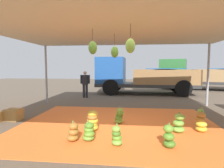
{
  "coord_description": "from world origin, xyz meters",
  "views": [
    {
      "loc": [
        0.41,
        -5.55,
        1.72
      ],
      "look_at": [
        -0.4,
        2.02,
        1.06
      ],
      "focal_mm": 30.17,
      "sensor_mm": 36.0,
      "label": 1
    }
  ],
  "objects_px": {
    "cargo_truck_far": "(202,75)",
    "crate_1": "(13,115)",
    "banana_bunch_5": "(201,122)",
    "banana_bunch_1": "(92,121)",
    "banana_bunch_7": "(73,132)",
    "worker_0": "(85,82)",
    "banana_bunch_4": "(201,118)",
    "banana_bunch_0": "(117,136)",
    "banana_bunch_3": "(179,124)",
    "banana_bunch_8": "(119,116)",
    "banana_bunch_6": "(89,132)",
    "banana_bunch_2": "(169,137)",
    "cargo_truck_main": "(141,76)"
  },
  "relations": [
    {
      "from": "banana_bunch_1",
      "to": "cargo_truck_main",
      "type": "distance_m",
      "value": 7.87
    },
    {
      "from": "banana_bunch_1",
      "to": "crate_1",
      "type": "distance_m",
      "value": 2.91
    },
    {
      "from": "banana_bunch_0",
      "to": "banana_bunch_4",
      "type": "xyz_separation_m",
      "value": [
        2.37,
        1.67,
        0.03
      ]
    },
    {
      "from": "banana_bunch_1",
      "to": "banana_bunch_7",
      "type": "distance_m",
      "value": 0.83
    },
    {
      "from": "banana_bunch_0",
      "to": "banana_bunch_6",
      "type": "relative_size",
      "value": 1.01
    },
    {
      "from": "cargo_truck_far",
      "to": "crate_1",
      "type": "relative_size",
      "value": 15.18
    },
    {
      "from": "cargo_truck_main",
      "to": "cargo_truck_far",
      "type": "distance_m",
      "value": 5.7
    },
    {
      "from": "banana_bunch_8",
      "to": "worker_0",
      "type": "distance_m",
      "value": 5.4
    },
    {
      "from": "banana_bunch_3",
      "to": "banana_bunch_6",
      "type": "xyz_separation_m",
      "value": [
        -2.23,
        -0.81,
        -0.03
      ]
    },
    {
      "from": "banana_bunch_6",
      "to": "banana_bunch_1",
      "type": "bearing_deg",
      "value": 95.87
    },
    {
      "from": "banana_bunch_0",
      "to": "banana_bunch_3",
      "type": "relative_size",
      "value": 0.91
    },
    {
      "from": "banana_bunch_0",
      "to": "banana_bunch_8",
      "type": "bearing_deg",
      "value": 92.03
    },
    {
      "from": "banana_bunch_1",
      "to": "banana_bunch_3",
      "type": "relative_size",
      "value": 1.08
    },
    {
      "from": "banana_bunch_2",
      "to": "cargo_truck_main",
      "type": "relative_size",
      "value": 0.08
    },
    {
      "from": "banana_bunch_7",
      "to": "worker_0",
      "type": "distance_m",
      "value": 6.56
    },
    {
      "from": "banana_bunch_0",
      "to": "crate_1",
      "type": "distance_m",
      "value": 3.92
    },
    {
      "from": "banana_bunch_0",
      "to": "banana_bunch_7",
      "type": "bearing_deg",
      "value": 172.89
    },
    {
      "from": "banana_bunch_3",
      "to": "banana_bunch_8",
      "type": "distance_m",
      "value": 1.76
    },
    {
      "from": "banana_bunch_1",
      "to": "worker_0",
      "type": "xyz_separation_m",
      "value": [
        -1.61,
        5.61,
        0.63
      ]
    },
    {
      "from": "banana_bunch_2",
      "to": "banana_bunch_3",
      "type": "xyz_separation_m",
      "value": [
        0.44,
        1.02,
        -0.0
      ]
    },
    {
      "from": "banana_bunch_5",
      "to": "crate_1",
      "type": "relative_size",
      "value": 1.18
    },
    {
      "from": "banana_bunch_2",
      "to": "banana_bunch_6",
      "type": "height_order",
      "value": "banana_bunch_2"
    },
    {
      "from": "banana_bunch_1",
      "to": "worker_0",
      "type": "height_order",
      "value": "worker_0"
    },
    {
      "from": "banana_bunch_4",
      "to": "banana_bunch_6",
      "type": "xyz_separation_m",
      "value": [
        -3.04,
        -1.48,
        -0.03
      ]
    },
    {
      "from": "banana_bunch_0",
      "to": "banana_bunch_1",
      "type": "height_order",
      "value": "banana_bunch_1"
    },
    {
      "from": "crate_1",
      "to": "banana_bunch_5",
      "type": "bearing_deg",
      "value": -5.31
    },
    {
      "from": "banana_bunch_1",
      "to": "worker_0",
      "type": "distance_m",
      "value": 5.87
    },
    {
      "from": "banana_bunch_6",
      "to": "crate_1",
      "type": "height_order",
      "value": "banana_bunch_6"
    },
    {
      "from": "banana_bunch_4",
      "to": "cargo_truck_main",
      "type": "relative_size",
      "value": 0.09
    },
    {
      "from": "banana_bunch_3",
      "to": "cargo_truck_main",
      "type": "relative_size",
      "value": 0.08
    },
    {
      "from": "banana_bunch_2",
      "to": "worker_0",
      "type": "distance_m",
      "value": 7.43
    },
    {
      "from": "banana_bunch_7",
      "to": "cargo_truck_main",
      "type": "bearing_deg",
      "value": 77.14
    },
    {
      "from": "banana_bunch_7",
      "to": "crate_1",
      "type": "distance_m",
      "value": 2.95
    },
    {
      "from": "banana_bunch_1",
      "to": "cargo_truck_far",
      "type": "height_order",
      "value": "cargo_truck_far"
    },
    {
      "from": "banana_bunch_4",
      "to": "banana_bunch_7",
      "type": "distance_m",
      "value": 3.73
    },
    {
      "from": "banana_bunch_0",
      "to": "banana_bunch_8",
      "type": "relative_size",
      "value": 0.95
    },
    {
      "from": "banana_bunch_0",
      "to": "banana_bunch_3",
      "type": "distance_m",
      "value": 1.86
    },
    {
      "from": "banana_bunch_5",
      "to": "banana_bunch_7",
      "type": "bearing_deg",
      "value": -162.43
    },
    {
      "from": "cargo_truck_far",
      "to": "worker_0",
      "type": "bearing_deg",
      "value": -149.03
    },
    {
      "from": "banana_bunch_4",
      "to": "crate_1",
      "type": "height_order",
      "value": "banana_bunch_4"
    },
    {
      "from": "banana_bunch_6",
      "to": "cargo_truck_far",
      "type": "xyz_separation_m",
      "value": [
        6.49,
        11.23,
        0.97
      ]
    },
    {
      "from": "banana_bunch_3",
      "to": "banana_bunch_6",
      "type": "height_order",
      "value": "banana_bunch_3"
    },
    {
      "from": "banana_bunch_1",
      "to": "banana_bunch_6",
      "type": "height_order",
      "value": "banana_bunch_1"
    },
    {
      "from": "banana_bunch_1",
      "to": "banana_bunch_2",
      "type": "bearing_deg",
      "value": -26.42
    },
    {
      "from": "worker_0",
      "to": "banana_bunch_7",
      "type": "bearing_deg",
      "value": -78.31
    },
    {
      "from": "banana_bunch_5",
      "to": "banana_bunch_6",
      "type": "bearing_deg",
      "value": -161.53
    },
    {
      "from": "cargo_truck_main",
      "to": "banana_bunch_3",
      "type": "bearing_deg",
      "value": -84.92
    },
    {
      "from": "banana_bunch_3",
      "to": "banana_bunch_7",
      "type": "xyz_separation_m",
      "value": [
        -2.59,
        -0.87,
        -0.03
      ]
    },
    {
      "from": "banana_bunch_4",
      "to": "banana_bunch_0",
      "type": "bearing_deg",
      "value": -144.72
    },
    {
      "from": "banana_bunch_3",
      "to": "crate_1",
      "type": "distance_m",
      "value": 5.15
    }
  ]
}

